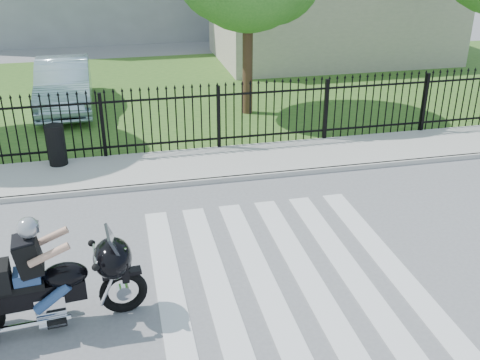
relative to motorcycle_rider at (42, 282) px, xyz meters
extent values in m
plane|color=slate|center=(3.91, 0.54, -0.79)|extent=(120.00, 120.00, 0.00)
cube|color=#ADAAA3|center=(3.91, 5.54, -0.73)|extent=(40.00, 2.00, 0.12)
cube|color=#ADAAA3|center=(3.91, 4.54, -0.73)|extent=(40.00, 0.12, 0.12)
cube|color=#2D581E|center=(3.91, 12.54, -0.78)|extent=(40.00, 12.00, 0.02)
cube|color=black|center=(3.91, 6.54, -0.44)|extent=(26.00, 0.04, 0.05)
cube|color=black|center=(3.91, 6.54, 0.76)|extent=(26.00, 0.04, 0.05)
cylinder|color=#382316|center=(5.41, 9.54, 1.29)|extent=(0.32, 0.32, 4.16)
cube|color=beige|center=(10.91, 16.54, 0.96)|extent=(10.00, 6.00, 3.50)
torus|color=black|center=(1.16, 0.11, -0.43)|extent=(0.77, 0.21, 0.76)
cube|color=black|center=(-0.10, -0.01, -0.19)|extent=(1.45, 0.40, 0.33)
ellipsoid|color=black|center=(0.34, 0.03, 0.07)|extent=(0.72, 0.50, 0.36)
cube|color=black|center=(-0.32, -0.03, 0.02)|extent=(0.75, 0.42, 0.11)
cube|color=silver|center=(0.06, 0.01, -0.37)|extent=(0.47, 0.37, 0.33)
ellipsoid|color=black|center=(1.05, 0.10, 0.22)|extent=(0.67, 0.84, 0.59)
cube|color=navy|center=(-0.19, -0.02, 0.15)|extent=(0.40, 0.36, 0.20)
sphere|color=#9EA0A5|center=(-0.06, -0.01, 0.95)|extent=(0.32, 0.32, 0.32)
imported|color=#A2BECC|center=(-0.32, 11.34, 0.02)|extent=(1.81, 4.86, 1.59)
cylinder|color=black|center=(-0.24, 6.24, -0.16)|extent=(0.50, 0.50, 1.03)
camera|label=1|loc=(1.35, -7.40, 4.90)|focal=42.00mm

